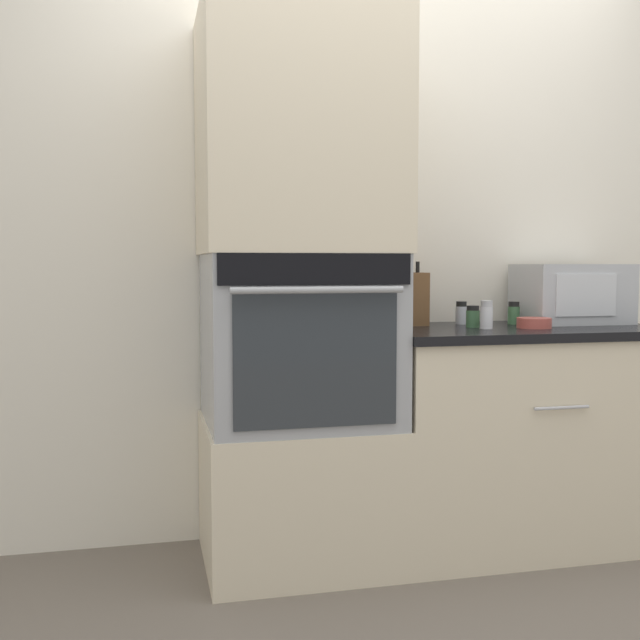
{
  "coord_description": "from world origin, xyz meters",
  "views": [
    {
      "loc": [
        -0.92,
        -2.43,
        1.13
      ],
      "look_at": [
        -0.29,
        0.21,
        0.93
      ],
      "focal_mm": 42.0,
      "sensor_mm": 36.0,
      "label": 1
    }
  ],
  "objects_px": {
    "knife_block": "(411,299)",
    "bowl": "(534,323)",
    "condiment_jar_back": "(461,313)",
    "wall_oven": "(299,338)",
    "condiment_jar_far": "(486,315)",
    "microwave": "(571,294)",
    "condiment_jar_near": "(473,317)",
    "condiment_jar_mid": "(514,313)"
  },
  "relations": [
    {
      "from": "knife_block",
      "to": "bowl",
      "type": "height_order",
      "value": "knife_block"
    },
    {
      "from": "knife_block",
      "to": "condiment_jar_back",
      "type": "relative_size",
      "value": 2.74
    },
    {
      "from": "wall_oven",
      "to": "knife_block",
      "type": "height_order",
      "value": "wall_oven"
    },
    {
      "from": "bowl",
      "to": "condiment_jar_far",
      "type": "height_order",
      "value": "condiment_jar_far"
    },
    {
      "from": "microwave",
      "to": "condiment_jar_near",
      "type": "distance_m",
      "value": 0.51
    },
    {
      "from": "wall_oven",
      "to": "bowl",
      "type": "height_order",
      "value": "wall_oven"
    },
    {
      "from": "condiment_jar_near",
      "to": "condiment_jar_far",
      "type": "xyz_separation_m",
      "value": [
        0.02,
        -0.08,
        0.01
      ]
    },
    {
      "from": "condiment_jar_near",
      "to": "condiment_jar_far",
      "type": "distance_m",
      "value": 0.08
    },
    {
      "from": "bowl",
      "to": "condiment_jar_mid",
      "type": "bearing_deg",
      "value": 85.98
    },
    {
      "from": "microwave",
      "to": "knife_block",
      "type": "distance_m",
      "value": 0.71
    },
    {
      "from": "microwave",
      "to": "condiment_jar_mid",
      "type": "distance_m",
      "value": 0.28
    },
    {
      "from": "knife_block",
      "to": "microwave",
      "type": "bearing_deg",
      "value": -4.67
    },
    {
      "from": "microwave",
      "to": "condiment_jar_far",
      "type": "xyz_separation_m",
      "value": [
        -0.48,
        -0.18,
        -0.07
      ]
    },
    {
      "from": "condiment_jar_mid",
      "to": "condiment_jar_back",
      "type": "relative_size",
      "value": 0.99
    },
    {
      "from": "condiment_jar_far",
      "to": "condiment_jar_near",
      "type": "bearing_deg",
      "value": 104.5
    },
    {
      "from": "wall_oven",
      "to": "condiment_jar_near",
      "type": "relative_size",
      "value": 7.98
    },
    {
      "from": "knife_block",
      "to": "condiment_jar_near",
      "type": "xyz_separation_m",
      "value": [
        0.21,
        -0.16,
        -0.07
      ]
    },
    {
      "from": "wall_oven",
      "to": "bowl",
      "type": "bearing_deg",
      "value": -4.2
    },
    {
      "from": "bowl",
      "to": "condiment_jar_near",
      "type": "distance_m",
      "value": 0.24
    },
    {
      "from": "wall_oven",
      "to": "condiment_jar_back",
      "type": "xyz_separation_m",
      "value": [
        0.73,
        0.17,
        0.07
      ]
    },
    {
      "from": "microwave",
      "to": "bowl",
      "type": "distance_m",
      "value": 0.35
    },
    {
      "from": "condiment_jar_mid",
      "to": "condiment_jar_far",
      "type": "relative_size",
      "value": 0.86
    },
    {
      "from": "wall_oven",
      "to": "condiment_jar_near",
      "type": "height_order",
      "value": "wall_oven"
    },
    {
      "from": "wall_oven",
      "to": "knife_block",
      "type": "xyz_separation_m",
      "value": [
        0.51,
        0.18,
        0.14
      ]
    },
    {
      "from": "condiment_jar_near",
      "to": "condiment_jar_back",
      "type": "bearing_deg",
      "value": 83.33
    },
    {
      "from": "condiment_jar_near",
      "to": "condiment_jar_mid",
      "type": "xyz_separation_m",
      "value": [
        0.23,
        0.1,
        0.0
      ]
    },
    {
      "from": "microwave",
      "to": "condiment_jar_back",
      "type": "bearing_deg",
      "value": 173.75
    },
    {
      "from": "knife_block",
      "to": "bowl",
      "type": "bearing_deg",
      "value": -30.15
    },
    {
      "from": "knife_block",
      "to": "condiment_jar_near",
      "type": "distance_m",
      "value": 0.27
    },
    {
      "from": "knife_block",
      "to": "condiment_jar_near",
      "type": "bearing_deg",
      "value": -37.32
    },
    {
      "from": "wall_oven",
      "to": "condiment_jar_back",
      "type": "relative_size",
      "value": 7.2
    },
    {
      "from": "wall_oven",
      "to": "condiment_jar_far",
      "type": "height_order",
      "value": "wall_oven"
    },
    {
      "from": "condiment_jar_mid",
      "to": "condiment_jar_back",
      "type": "bearing_deg",
      "value": 167.44
    },
    {
      "from": "knife_block",
      "to": "condiment_jar_mid",
      "type": "xyz_separation_m",
      "value": [
        0.44,
        -0.05,
        -0.06
      ]
    },
    {
      "from": "microwave",
      "to": "bowl",
      "type": "height_order",
      "value": "microwave"
    },
    {
      "from": "condiment_jar_far",
      "to": "condiment_jar_back",
      "type": "distance_m",
      "value": 0.23
    },
    {
      "from": "microwave",
      "to": "condiment_jar_back",
      "type": "height_order",
      "value": "microwave"
    },
    {
      "from": "condiment_jar_back",
      "to": "wall_oven",
      "type": "bearing_deg",
      "value": -166.66
    },
    {
      "from": "condiment_jar_back",
      "to": "microwave",
      "type": "bearing_deg",
      "value": -6.25
    },
    {
      "from": "condiment_jar_mid",
      "to": "condiment_jar_back",
      "type": "height_order",
      "value": "same"
    },
    {
      "from": "wall_oven",
      "to": "condiment_jar_mid",
      "type": "distance_m",
      "value": 0.96
    },
    {
      "from": "knife_block",
      "to": "condiment_jar_mid",
      "type": "height_order",
      "value": "knife_block"
    }
  ]
}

